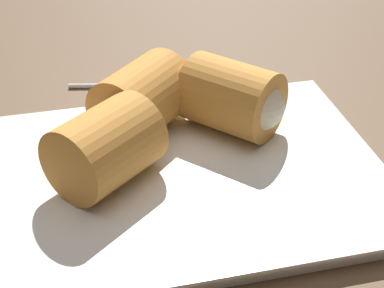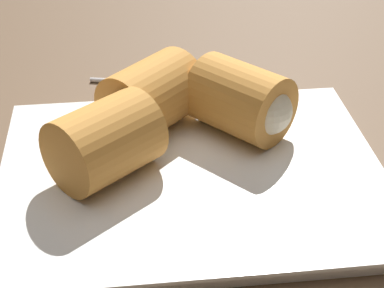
% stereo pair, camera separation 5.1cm
% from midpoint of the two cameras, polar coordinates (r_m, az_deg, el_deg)
% --- Properties ---
extents(table_surface, '(1.80, 1.40, 0.02)m').
position_cam_midpoint_polar(table_surface, '(0.52, 2.14, -6.54)').
color(table_surface, brown).
rests_on(table_surface, ground).
extents(serving_plate, '(0.32, 0.25, 0.01)m').
position_cam_midpoint_polar(serving_plate, '(0.53, 2.76, -3.04)').
color(serving_plate, white).
rests_on(serving_plate, table_surface).
extents(roll_front_left, '(0.10, 0.10, 0.06)m').
position_cam_midpoint_polar(roll_front_left, '(0.57, -0.67, 4.47)').
color(roll_front_left, '#C68438').
rests_on(roll_front_left, serving_plate).
extents(roll_front_right, '(0.10, 0.10, 0.06)m').
position_cam_midpoint_polar(roll_front_right, '(0.56, 7.35, 3.71)').
color(roll_front_right, '#C68438').
rests_on(roll_front_right, serving_plate).
extents(roll_back_left, '(0.10, 0.10, 0.06)m').
position_cam_midpoint_polar(roll_back_left, '(0.51, -4.46, 0.37)').
color(roll_back_left, '#C68438').
rests_on(roll_back_left, serving_plate).
extents(spoon, '(0.16, 0.05, 0.01)m').
position_cam_midpoint_polar(spoon, '(0.68, 3.56, 5.41)').
color(spoon, silver).
rests_on(spoon, table_surface).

